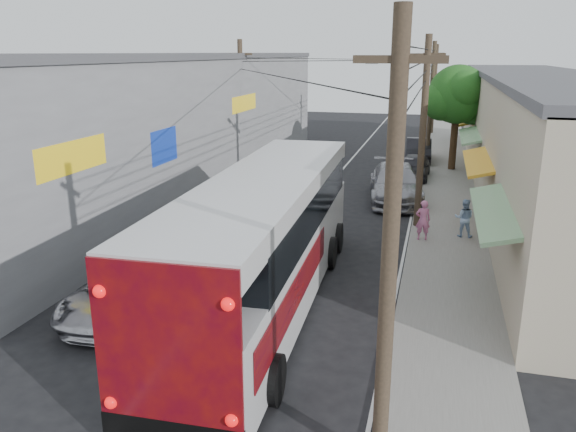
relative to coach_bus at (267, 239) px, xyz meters
name	(u,v)px	position (x,y,z in m)	size (l,w,h in m)	color
ground	(170,368)	(-1.20, -4.11, -2.04)	(120.00, 120.00, 0.00)	black
sidewalk	(447,191)	(5.30, 15.89, -1.98)	(3.00, 80.00, 0.12)	slate
building_right	(537,132)	(9.79, 17.89, 1.11)	(7.09, 40.00, 6.25)	#B3A28E
building_left	(174,120)	(-9.69, 13.88, 1.61)	(7.20, 36.00, 7.25)	gray
utility_poles	(388,113)	(1.93, 16.21, 2.08)	(11.80, 45.28, 8.00)	#473828
street_tree	(459,96)	(5.68, 21.90, 2.63)	(4.40, 4.00, 6.60)	#3F2B19
coach_bus	(267,239)	(0.00, 0.00, 0.00)	(3.58, 13.80, 3.95)	silver
jeepney	(127,288)	(-3.79, -1.55, -1.33)	(2.38, 5.15, 1.43)	#B7B6BE
parked_suv	(396,183)	(2.72, 13.40, -1.15)	(2.51, 6.19, 1.80)	gray
parked_car_mid	(414,167)	(3.40, 18.84, -1.32)	(1.72, 4.26, 1.45)	#27272C
parked_car_far	(419,150)	(3.40, 24.51, -1.26)	(1.67, 4.78, 1.58)	black
pedestrian_near	(423,220)	(4.29, 6.99, -1.12)	(0.59, 0.39, 1.61)	pink
pedestrian_far	(464,218)	(5.88, 7.80, -1.14)	(0.76, 0.59, 1.56)	#99B9DE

